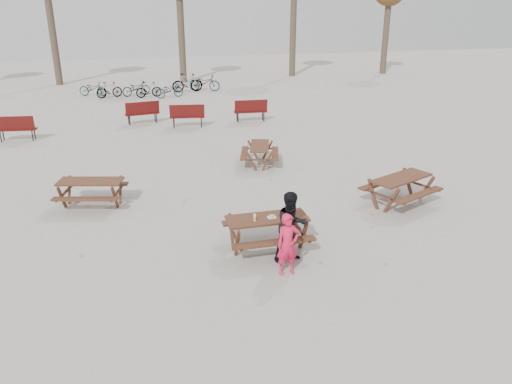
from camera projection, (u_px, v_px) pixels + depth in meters
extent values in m
plane|color=gray|center=(267.00, 249.00, 11.30)|extent=(80.00, 80.00, 0.00)
cube|color=#361D13|center=(267.00, 218.00, 11.03)|extent=(1.80, 0.70, 0.05)
cube|color=#361D13|center=(275.00, 243.00, 10.59)|extent=(1.80, 0.25, 0.05)
cube|color=#361D13|center=(260.00, 220.00, 11.68)|extent=(1.80, 0.25, 0.05)
cylinder|color=#361D13|center=(237.00, 244.00, 10.72)|extent=(0.08, 0.08, 0.73)
cylinder|color=#361D13|center=(232.00, 232.00, 11.26)|extent=(0.08, 0.08, 0.73)
cylinder|color=#361D13|center=(303.00, 236.00, 11.07)|extent=(0.08, 0.08, 0.73)
cylinder|color=#361D13|center=(295.00, 225.00, 11.61)|extent=(0.08, 0.08, 0.73)
cube|color=white|center=(272.00, 217.00, 10.98)|extent=(0.18, 0.11, 0.03)
ellipsoid|color=tan|center=(272.00, 216.00, 10.96)|extent=(0.14, 0.06, 0.05)
cylinder|color=silver|center=(255.00, 218.00, 10.82)|extent=(0.06, 0.06, 0.15)
cylinder|color=#FC9A0D|center=(255.00, 218.00, 10.82)|extent=(0.07, 0.07, 0.05)
cylinder|color=white|center=(255.00, 214.00, 10.79)|extent=(0.03, 0.03, 0.02)
imported|color=#DA1B45|center=(288.00, 245.00, 10.05)|extent=(0.51, 0.36, 1.32)
imported|color=black|center=(292.00, 227.00, 10.53)|extent=(0.84, 0.71, 1.56)
imported|color=black|center=(93.00, 88.00, 28.75)|extent=(1.73, 1.17, 0.86)
imported|color=black|center=(109.00, 90.00, 28.26)|extent=(1.54, 0.88, 0.89)
imported|color=black|center=(136.00, 88.00, 28.84)|extent=(1.75, 1.11, 0.87)
imported|color=black|center=(149.00, 90.00, 28.35)|extent=(1.52, 0.66, 0.89)
imported|color=black|center=(169.00, 90.00, 28.32)|extent=(1.68, 0.94, 0.83)
imported|color=black|center=(187.00, 83.00, 29.94)|extent=(1.89, 0.72, 1.11)
imported|color=black|center=(204.00, 83.00, 30.32)|extent=(2.01, 1.40, 1.00)
cylinder|color=#382B21|center=(53.00, 34.00, 31.54)|extent=(0.44, 0.44, 6.30)
cylinder|color=#382B21|center=(181.00, 36.00, 32.56)|extent=(0.44, 0.44, 5.95)
cylinder|color=#382B21|center=(293.00, 28.00, 35.19)|extent=(0.44, 0.44, 6.65)
cylinder|color=#382B21|center=(386.00, 37.00, 36.61)|extent=(0.44, 0.44, 5.25)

